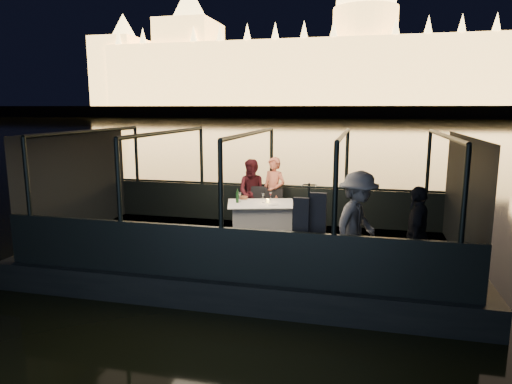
% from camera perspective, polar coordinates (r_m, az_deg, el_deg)
% --- Properties ---
extents(river_water, '(500.00, 500.00, 0.00)m').
position_cam_1_polar(river_water, '(88.89, 12.23, 8.10)').
color(river_water, black).
rests_on(river_water, ground).
extents(boat_hull, '(8.60, 4.40, 1.00)m').
position_cam_1_polar(boat_hull, '(9.66, -0.56, -9.51)').
color(boat_hull, black).
rests_on(boat_hull, river_water).
extents(boat_deck, '(8.00, 4.00, 0.04)m').
position_cam_1_polar(boat_deck, '(9.50, -0.57, -6.79)').
color(boat_deck, black).
rests_on(boat_deck, boat_hull).
extents(gunwale_port, '(8.00, 0.08, 0.90)m').
position_cam_1_polar(gunwale_port, '(11.27, 1.91, -1.56)').
color(gunwale_port, black).
rests_on(gunwale_port, boat_deck).
extents(gunwale_starboard, '(8.00, 0.08, 0.90)m').
position_cam_1_polar(gunwale_starboard, '(7.53, -4.32, -7.74)').
color(gunwale_starboard, black).
rests_on(gunwale_starboard, boat_deck).
extents(cabin_glass_port, '(8.00, 0.02, 1.40)m').
position_cam_1_polar(cabin_glass_port, '(11.09, 1.94, 4.26)').
color(cabin_glass_port, '#99B2B2').
rests_on(cabin_glass_port, gunwale_port).
extents(cabin_glass_starboard, '(8.00, 0.02, 1.40)m').
position_cam_1_polar(cabin_glass_starboard, '(7.25, -4.45, 0.93)').
color(cabin_glass_starboard, '#99B2B2').
rests_on(cabin_glass_starboard, gunwale_starboard).
extents(cabin_roof_glass, '(8.00, 4.00, 0.02)m').
position_cam_1_polar(cabin_roof_glass, '(9.09, -0.60, 7.32)').
color(cabin_roof_glass, '#99B2B2').
rests_on(cabin_roof_glass, boat_deck).
extents(end_wall_fore, '(0.02, 4.00, 2.30)m').
position_cam_1_polar(end_wall_fore, '(10.90, -21.43, 1.04)').
color(end_wall_fore, black).
rests_on(end_wall_fore, boat_deck).
extents(end_wall_aft, '(0.02, 4.00, 2.30)m').
position_cam_1_polar(end_wall_aft, '(9.13, 24.57, -0.89)').
color(end_wall_aft, black).
rests_on(end_wall_aft, boat_deck).
extents(canopy_ribs, '(8.00, 4.00, 2.30)m').
position_cam_1_polar(canopy_ribs, '(9.22, -0.58, 0.17)').
color(canopy_ribs, black).
rests_on(canopy_ribs, boat_deck).
extents(embankment, '(400.00, 140.00, 6.00)m').
position_cam_1_polar(embankment, '(218.82, 13.15, 9.59)').
color(embankment, '#423D33').
rests_on(embankment, ground).
extents(parliament_building, '(220.00, 32.00, 60.00)m').
position_cam_1_polar(parliament_building, '(185.60, 13.40, 18.15)').
color(parliament_building, '#F2D18C').
rests_on(parliament_building, embankment).
extents(dining_table_central, '(1.68, 1.41, 0.77)m').
position_cam_1_polar(dining_table_central, '(9.96, 0.68, -3.55)').
color(dining_table_central, silver).
rests_on(dining_table_central, boat_deck).
extents(chair_port_left, '(0.45, 0.45, 0.96)m').
position_cam_1_polar(chair_port_left, '(10.74, -0.18, -2.17)').
color(chair_port_left, black).
rests_on(chair_port_left, boat_deck).
extents(chair_port_right, '(0.45, 0.45, 0.93)m').
position_cam_1_polar(chair_port_right, '(10.59, 2.02, -2.36)').
color(chair_port_right, black).
rests_on(chair_port_right, boat_deck).
extents(coat_stand, '(0.48, 0.40, 1.63)m').
position_cam_1_polar(coat_stand, '(7.41, 6.53, -4.45)').
color(coat_stand, black).
rests_on(coat_stand, boat_deck).
extents(person_woman_coral, '(0.71, 0.60, 1.67)m').
position_cam_1_polar(person_woman_coral, '(10.80, 2.23, -0.47)').
color(person_woman_coral, '#E67553').
rests_on(person_woman_coral, boat_deck).
extents(person_man_maroon, '(0.80, 0.64, 1.60)m').
position_cam_1_polar(person_man_maroon, '(10.90, -0.37, -0.36)').
color(person_man_maroon, '#411218').
rests_on(person_man_maroon, boat_deck).
extents(passenger_stripe, '(1.07, 1.34, 1.81)m').
position_cam_1_polar(passenger_stripe, '(7.67, 12.55, -4.51)').
color(passenger_stripe, silver).
rests_on(passenger_stripe, boat_deck).
extents(passenger_dark, '(0.57, 0.99, 1.58)m').
position_cam_1_polar(passenger_dark, '(7.85, 19.49, -4.51)').
color(passenger_dark, black).
rests_on(passenger_dark, boat_deck).
extents(wine_bottle, '(0.08, 0.08, 0.30)m').
position_cam_1_polar(wine_bottle, '(9.91, -2.35, -0.49)').
color(wine_bottle, '#143718').
rests_on(wine_bottle, dining_table_central).
extents(bread_basket, '(0.22, 0.22, 0.07)m').
position_cam_1_polar(bread_basket, '(10.26, -1.58, -0.74)').
color(bread_basket, brown).
rests_on(bread_basket, dining_table_central).
extents(amber_candle, '(0.06, 0.06, 0.08)m').
position_cam_1_polar(amber_candle, '(9.95, 1.49, -1.10)').
color(amber_candle, yellow).
rests_on(amber_candle, dining_table_central).
extents(plate_near, '(0.24, 0.24, 0.01)m').
position_cam_1_polar(plate_near, '(9.75, 2.15, -1.53)').
color(plate_near, white).
rests_on(plate_near, dining_table_central).
extents(plate_far, '(0.27, 0.27, 0.01)m').
position_cam_1_polar(plate_far, '(10.23, -1.62, -0.95)').
color(plate_far, silver).
rests_on(plate_far, dining_table_central).
extents(wine_glass_white, '(0.08, 0.08, 0.21)m').
position_cam_1_polar(wine_glass_white, '(9.99, -2.04, -0.73)').
color(wine_glass_white, white).
rests_on(wine_glass_white, dining_table_central).
extents(wine_glass_red, '(0.06, 0.06, 0.17)m').
position_cam_1_polar(wine_glass_red, '(10.22, 1.83, -0.48)').
color(wine_glass_red, silver).
rests_on(wine_glass_red, dining_table_central).
extents(wine_glass_empty, '(0.08, 0.08, 0.20)m').
position_cam_1_polar(wine_glass_empty, '(9.89, 0.88, -0.84)').
color(wine_glass_empty, silver).
rests_on(wine_glass_empty, dining_table_central).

